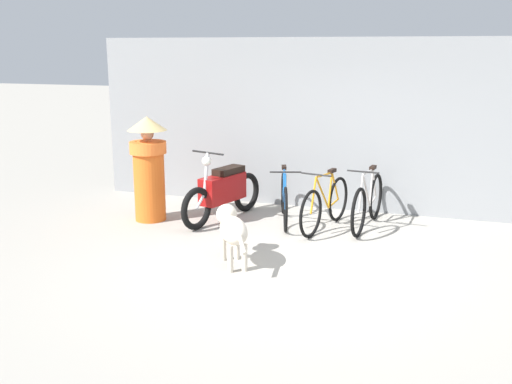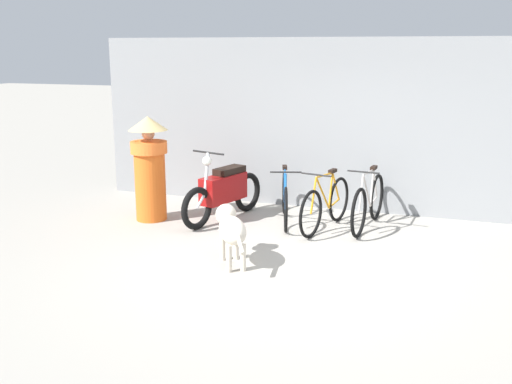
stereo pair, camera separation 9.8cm
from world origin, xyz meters
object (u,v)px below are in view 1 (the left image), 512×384
Objects in this scene: bicycle_0 at (284,199)px; bicycle_2 at (368,203)px; motorcycle at (223,191)px; person_in_robes at (149,165)px; stray_dog at (232,228)px; bicycle_1 at (325,205)px.

bicycle_2 is (1.25, 0.11, 0.02)m from bicycle_0.
person_in_robes is at bearing -55.34° from motorcycle.
bicycle_0 is 1.50× the size of stray_dog.
motorcycle reaches higher than bicycle_2.
bicycle_2 is 3.36m from person_in_robes.
motorcycle is 1.20m from person_in_robes.
bicycle_1 is 0.64m from bicycle_2.
stray_dog is at bearing -27.56° from bicycle_2.
bicycle_1 reaches higher than bicycle_0.
bicycle_1 is 1.02× the size of person_in_robes.
person_in_robes reaches higher than stray_dog.
bicycle_0 is 0.96m from motorcycle.
motorcycle is (-1.60, -0.03, 0.09)m from bicycle_1.
stray_dog is at bearing 41.52° from motorcycle.
bicycle_0 is at bearing -90.31° from bicycle_1.
bicycle_2 reaches higher than bicycle_0.
bicycle_1 is 0.95× the size of bicycle_2.
bicycle_1 is 1.60m from motorcycle.
person_in_robes is (-1.88, 1.42, 0.41)m from stray_dog.
bicycle_0 is 0.93× the size of bicycle_2.
bicycle_1 is at bearing -59.80° from bicycle_2.
bicycle_2 reaches higher than bicycle_1.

